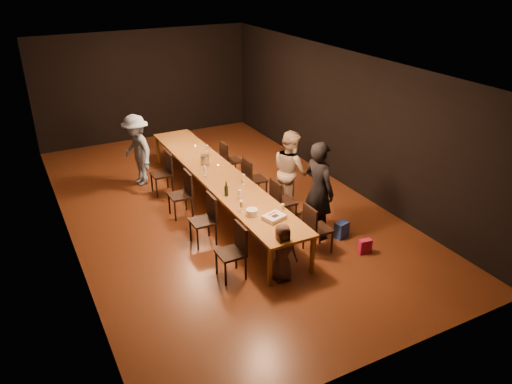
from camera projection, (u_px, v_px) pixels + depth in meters
name	position (u px, v px, depth m)	size (l,w,h in m)	color
ground	(220.00, 206.00, 10.52)	(10.00, 10.00, 0.00)	#441F11
room_shell	(216.00, 111.00, 9.62)	(6.04, 10.04, 3.02)	black
table	(219.00, 176.00, 10.22)	(0.90, 6.00, 0.75)	#9B682D
chair_right_0	(318.00, 228.00, 8.76)	(0.42, 0.42, 0.93)	black
chair_right_1	(284.00, 201.00, 9.72)	(0.42, 0.42, 0.93)	black
chair_right_2	(255.00, 179.00, 10.67)	(0.42, 0.42, 0.93)	black
chair_right_3	(231.00, 160.00, 11.63)	(0.42, 0.42, 0.93)	black
chair_left_0	(231.00, 253.00, 8.05)	(0.42, 0.42, 0.93)	black
chair_left_1	(203.00, 221.00, 9.01)	(0.42, 0.42, 0.93)	black
chair_left_2	(180.00, 195.00, 9.96)	(0.42, 0.42, 0.93)	black
chair_left_3	(161.00, 174.00, 10.92)	(0.42, 0.42, 0.93)	black
woman_birthday	(319.00, 190.00, 9.06)	(0.68, 0.45, 1.87)	black
woman_tan	(290.00, 171.00, 10.10)	(0.82, 0.64, 1.69)	#C4AE93
man_blue	(137.00, 150.00, 11.22)	(1.06, 0.61, 1.64)	#81A1C7
child	(282.00, 252.00, 7.98)	(0.49, 0.32, 1.00)	#442F26
gift_bag_red	(365.00, 246.00, 8.85)	(0.22, 0.12, 0.26)	#C81E4E
gift_bag_blue	(342.00, 230.00, 9.32)	(0.25, 0.17, 0.32)	#2747AB
birthday_cake	(274.00, 217.00, 8.44)	(0.41, 0.36, 0.08)	white
plate_stack	(252.00, 212.00, 8.57)	(0.21, 0.21, 0.12)	white
champagne_bottle	(226.00, 188.00, 9.21)	(0.07, 0.07, 0.31)	black
ice_bucket	(205.00, 160.00, 10.62)	(0.18, 0.18, 0.20)	#A6A6AB
wineglass_0	(241.00, 207.00, 8.66)	(0.06, 0.06, 0.21)	beige
wineglass_1	(283.00, 210.00, 8.56)	(0.06, 0.06, 0.21)	beige
wineglass_2	(240.00, 195.00, 9.07)	(0.06, 0.06, 0.21)	silver
wineglass_3	(244.00, 179.00, 9.70)	(0.06, 0.06, 0.21)	beige
wineglass_4	(205.00, 171.00, 10.08)	(0.06, 0.06, 0.21)	silver
wineglass_5	(207.00, 150.00, 11.16)	(0.06, 0.06, 0.21)	silver
tealight_near	(281.00, 219.00, 8.43)	(0.05, 0.05, 0.03)	#B2B7B2
tealight_mid	(218.00, 166.00, 10.54)	(0.05, 0.05, 0.03)	#B2B7B2
tealight_far	(195.00, 147.00, 11.59)	(0.05, 0.05, 0.03)	#B2B7B2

